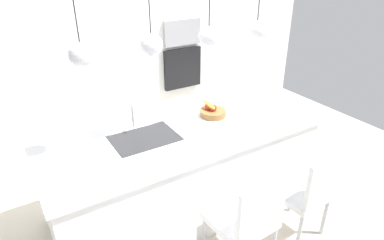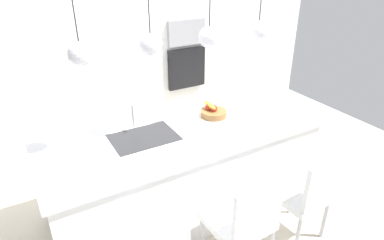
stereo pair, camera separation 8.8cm
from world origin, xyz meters
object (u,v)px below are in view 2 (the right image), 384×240
Objects in this scene: chair_far at (305,193)px; fruit_bowl at (213,112)px; microwave at (186,32)px; oven at (186,68)px; chair_middle at (244,220)px.

fruit_bowl is at bearing 108.92° from chair_far.
microwave is 0.96× the size of oven.
microwave is at bearing 70.42° from fruit_bowl.
microwave is 0.61× the size of chair_far.
microwave is 2.77m from chair_middle.
fruit_bowl is 1.11m from chair_far.
fruit_bowl is 1.61m from oven.
microwave reaches higher than oven.
fruit_bowl is 0.28× the size of chair_middle.
fruit_bowl is 0.47× the size of microwave.
chair_middle is (-0.87, -2.48, -0.87)m from microwave.
chair_middle is at bearing -109.35° from oven.
chair_far is at bearing -71.08° from fruit_bowl.
microwave is (0.54, 1.52, 0.43)m from fruit_bowl.
oven is 2.65m from chair_middle.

